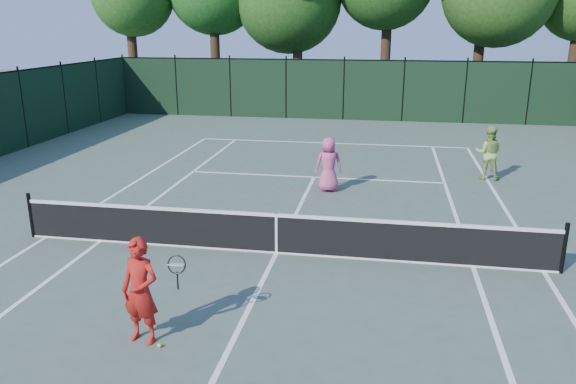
% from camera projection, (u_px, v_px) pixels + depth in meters
% --- Properties ---
extents(ground, '(90.00, 90.00, 0.00)m').
position_uv_depth(ground, '(276.00, 253.00, 12.19)').
color(ground, '#47564B').
rests_on(ground, ground).
extents(sideline_doubles_left, '(0.10, 23.77, 0.01)m').
position_uv_depth(sideline_doubles_left, '(46.00, 237.00, 13.09)').
color(sideline_doubles_left, white).
rests_on(sideline_doubles_left, ground).
extents(sideline_doubles_right, '(0.10, 23.77, 0.01)m').
position_uv_depth(sideline_doubles_right, '(544.00, 272.00, 11.28)').
color(sideline_doubles_right, white).
rests_on(sideline_doubles_right, ground).
extents(sideline_singles_left, '(0.10, 23.77, 0.01)m').
position_uv_depth(sideline_singles_left, '(101.00, 241.00, 12.87)').
color(sideline_singles_left, white).
rests_on(sideline_singles_left, ground).
extents(sideline_singles_right, '(0.10, 23.77, 0.01)m').
position_uv_depth(sideline_singles_right, '(473.00, 267.00, 11.51)').
color(sideline_singles_right, white).
rests_on(sideline_singles_right, ground).
extents(baseline_far, '(10.97, 0.10, 0.01)m').
position_uv_depth(baseline_far, '(331.00, 143.00, 23.40)').
color(baseline_far, white).
rests_on(baseline_far, ground).
extents(service_line_far, '(8.23, 0.10, 0.01)m').
position_uv_depth(service_line_far, '(314.00, 177.00, 18.22)').
color(service_line_far, white).
rests_on(service_line_far, ground).
extents(center_service_line, '(0.10, 12.80, 0.01)m').
position_uv_depth(center_service_line, '(276.00, 253.00, 12.19)').
color(center_service_line, white).
rests_on(center_service_line, ground).
extents(tennis_net, '(11.69, 0.09, 1.06)m').
position_uv_depth(tennis_net, '(276.00, 233.00, 12.05)').
color(tennis_net, black).
rests_on(tennis_net, ground).
extents(fence_far, '(24.00, 0.05, 3.00)m').
position_uv_depth(fence_far, '(344.00, 90.00, 28.73)').
color(fence_far, black).
rests_on(fence_far, ground).
extents(coach, '(1.00, 0.57, 1.71)m').
position_uv_depth(coach, '(141.00, 291.00, 8.60)').
color(coach, red).
rests_on(coach, ground).
extents(player_pink, '(0.89, 0.69, 1.62)m').
position_uv_depth(player_pink, '(329.00, 164.00, 16.50)').
color(player_pink, '#CE4881').
rests_on(player_pink, ground).
extents(player_green, '(0.90, 0.73, 1.71)m').
position_uv_depth(player_green, '(488.00, 153.00, 17.77)').
color(player_green, '#93B55A').
rests_on(player_green, ground).
extents(loose_ball_midcourt, '(0.07, 0.07, 0.07)m').
position_uv_depth(loose_ball_midcourt, '(159.00, 345.00, 8.63)').
color(loose_ball_midcourt, '#D0E62F').
rests_on(loose_ball_midcourt, ground).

